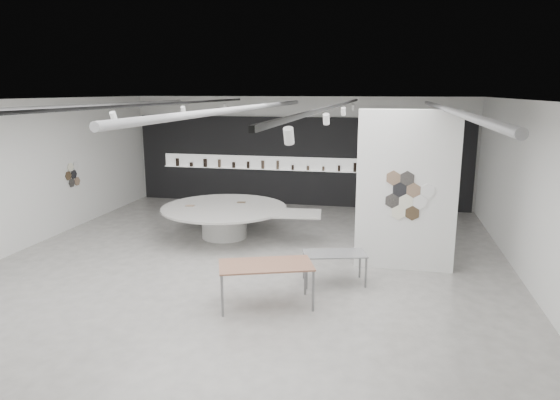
% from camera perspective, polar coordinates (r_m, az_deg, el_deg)
% --- Properties ---
extents(room, '(12.02, 14.02, 3.82)m').
position_cam_1_polar(room, '(10.92, -4.73, 2.22)').
color(room, '#A6A29C').
rests_on(room, ground).
extents(back_wall_display, '(11.80, 0.27, 3.10)m').
position_cam_1_polar(back_wall_display, '(17.67, 1.87, 4.41)').
color(back_wall_display, black).
rests_on(back_wall_display, ground).
extents(partition_column, '(2.20, 0.38, 3.60)m').
position_cam_1_polar(partition_column, '(11.50, 14.22, 1.00)').
color(partition_column, white).
rests_on(partition_column, ground).
extents(display_island, '(4.67, 3.80, 0.88)m').
position_cam_1_polar(display_island, '(13.85, -6.11, -1.99)').
color(display_island, white).
rests_on(display_island, ground).
extents(sample_table_wood, '(1.94, 1.41, 0.82)m').
position_cam_1_polar(sample_table_wood, '(9.43, -1.63, -7.68)').
color(sample_table_wood, '#8D5F49').
rests_on(sample_table_wood, ground).
extents(sample_table_stone, '(1.43, 0.97, 0.67)m').
position_cam_1_polar(sample_table_stone, '(10.59, 6.24, -6.32)').
color(sample_table_stone, gray).
rests_on(sample_table_stone, ground).
extents(kitchen_counter, '(1.75, 0.82, 1.33)m').
position_cam_1_polar(kitchen_counter, '(17.15, 12.39, 0.28)').
color(kitchen_counter, white).
rests_on(kitchen_counter, ground).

